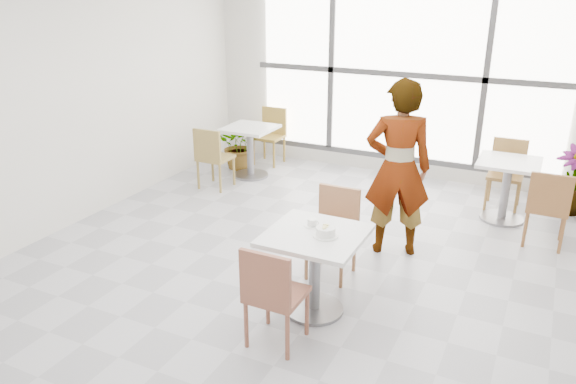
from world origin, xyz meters
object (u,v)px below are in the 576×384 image
at_px(bg_chair_left_near, 212,154).
at_px(plant_left, 240,145).
at_px(chair_near, 272,291).
at_px(oatmeal_bowl, 326,232).
at_px(coffee_cup, 312,223).
at_px(bg_chair_right_far, 507,169).
at_px(chair_far, 335,226).
at_px(main_table, 315,257).
at_px(plant_right, 574,179).
at_px(bg_table_right, 507,182).
at_px(bg_chair_right_near, 548,204).
at_px(bg_table_left, 250,144).
at_px(person, 398,169).
at_px(bg_chair_left_far, 271,132).

distance_m(bg_chair_left_near, plant_left, 0.98).
bearing_deg(chair_near, oatmeal_bowl, -107.64).
xyz_separation_m(coffee_cup, bg_chair_left_near, (-2.42, 2.08, -0.28)).
bearing_deg(bg_chair_right_far, chair_near, -108.31).
relative_size(chair_near, chair_far, 1.00).
distance_m(main_table, plant_right, 4.01).
xyz_separation_m(main_table, chair_far, (-0.11, 0.73, -0.02)).
relative_size(bg_table_right, bg_chair_right_near, 0.86).
relative_size(main_table, bg_chair_left_near, 0.92).
distance_m(bg_table_left, bg_table_right, 3.56).
height_order(main_table, bg_chair_right_far, bg_chair_right_far).
bearing_deg(bg_chair_right_near, plant_left, -11.78).
bearing_deg(chair_near, bg_chair_right_far, -108.31).
bearing_deg(person, bg_chair_right_near, -171.75).
distance_m(coffee_cup, bg_table_left, 3.58).
bearing_deg(chair_near, main_table, -98.34).
distance_m(person, bg_chair_left_far, 3.47).
xyz_separation_m(main_table, bg_chair_left_far, (-2.34, 3.66, -0.02)).
height_order(bg_chair_left_near, plant_right, bg_chair_left_near).
bearing_deg(coffee_cup, bg_chair_right_far, 68.03).
bearing_deg(bg_chair_left_near, plant_right, -164.11).
relative_size(main_table, oatmeal_bowl, 3.81).
height_order(person, plant_left, person).
height_order(chair_near, bg_chair_right_far, same).
distance_m(chair_near, coffee_cup, 0.79).
bearing_deg(plant_right, bg_chair_left_near, -164.11).
relative_size(chair_near, plant_right, 1.01).
distance_m(main_table, coffee_cup, 0.29).
bearing_deg(main_table, oatmeal_bowl, -10.43).
bearing_deg(bg_chair_left_near, coffee_cup, 139.27).
distance_m(coffee_cup, plant_right, 3.96).
distance_m(person, plant_right, 2.69).
distance_m(bg_chair_left_near, bg_chair_right_near, 4.23).
relative_size(person, bg_table_right, 2.48).
xyz_separation_m(main_table, oatmeal_bowl, (0.10, -0.02, 0.27)).
height_order(main_table, bg_chair_left_far, bg_chair_left_far).
xyz_separation_m(chair_far, bg_table_left, (-2.19, 2.18, -0.01)).
height_order(bg_table_right, bg_chair_right_far, bg_chair_right_far).
height_order(chair_near, plant_right, chair_near).
distance_m(bg_table_right, bg_chair_right_near, 0.76).
relative_size(bg_chair_left_near, plant_left, 1.18).
xyz_separation_m(bg_chair_right_near, bg_chair_right_far, (-0.52, 1.07, 0.00)).
xyz_separation_m(bg_table_right, bg_chair_left_near, (-3.76, -0.64, 0.01)).
bearing_deg(bg_table_left, bg_chair_left_near, -105.69).
bearing_deg(bg_chair_right_far, chair_far, -117.00).
distance_m(chair_near, oatmeal_bowl, 0.69).
distance_m(main_table, bg_chair_right_far, 3.53).
bearing_deg(chair_far, chair_near, -89.29).
distance_m(chair_far, bg_chair_left_near, 2.81).
bearing_deg(coffee_cup, person, 74.25).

